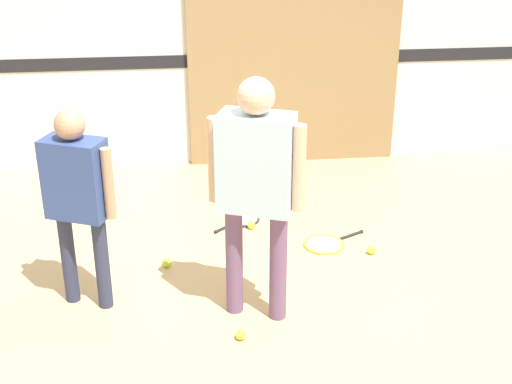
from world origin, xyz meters
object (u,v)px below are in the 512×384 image
Objects in this scene: person_student_left at (77,189)px; racket_spare_on_floor at (241,220)px; racket_second_spare at (326,244)px; tennis_ball_by_spare_racket at (251,225)px; person_instructor at (256,176)px; tennis_ball_stray_left at (167,263)px; tennis_ball_near_instructor at (241,335)px; tennis_ball_stray_right at (371,250)px.

person_student_left reaches higher than racket_spare_on_floor.
racket_second_spare is 8.66× the size of tennis_ball_by_spare_racket.
racket_spare_on_floor is at bearing 110.27° from person_instructor.
tennis_ball_by_spare_racket is (0.07, -0.15, 0.02)m from racket_spare_on_floor.
tennis_ball_by_spare_racket and tennis_ball_stray_left have the same top height.
racket_spare_on_floor is 0.79× the size of racket_second_spare.
tennis_ball_by_spare_racket reaches higher than racket_second_spare.
person_student_left is 20.64× the size of tennis_ball_near_instructor.
racket_second_spare is at bearing 74.70° from person_instructor.
racket_spare_on_floor is (0.02, 1.35, -0.98)m from person_instructor.
tennis_ball_stray_left is at bearing 152.78° from person_instructor.
tennis_ball_stray_left and tennis_ball_stray_right have the same top height.
person_student_left is 2.26m from tennis_ball_stray_right.
person_student_left reaches higher than tennis_ball_stray_right.
tennis_ball_near_instructor is 1.00× the size of tennis_ball_by_spare_racket.
person_instructor is 1.00m from tennis_ball_near_instructor.
racket_second_spare is (1.74, 0.62, -0.83)m from person_student_left.
tennis_ball_near_instructor is at bearing -138.30° from tennis_ball_stray_right.
tennis_ball_stray_left is (-0.59, 0.66, -0.95)m from person_instructor.
person_student_left is 2.38× the size of racket_second_spare.
racket_spare_on_floor is 6.89× the size of tennis_ball_stray_left.
tennis_ball_by_spare_racket is 1.00× the size of tennis_ball_stray_right.
tennis_ball_by_spare_racket is (0.09, 1.20, -0.95)m from person_instructor.
person_instructor is 3.51× the size of racket_spare_on_floor.
racket_second_spare is 8.66× the size of tennis_ball_stray_right.
tennis_ball_near_instructor is at bearing -151.17° from racket_second_spare.
tennis_ball_near_instructor is at bearing 43.50° from racket_spare_on_floor.
person_instructor is 24.15× the size of tennis_ball_by_spare_racket.
person_instructor is 1.66m from racket_spare_on_floor.
person_student_left is 20.64× the size of tennis_ball_by_spare_racket.
tennis_ball_stray_right reaches higher than racket_second_spare.
racket_spare_on_floor is at bearing 114.35° from tennis_ball_by_spare_racket.
person_instructor is 24.15× the size of tennis_ball_stray_left.
person_student_left is 1.37m from tennis_ball_near_instructor.
tennis_ball_near_instructor is 1.00× the size of tennis_ball_stray_left.
person_student_left is 3.00× the size of racket_spare_on_floor.
racket_spare_on_floor is at bearing 114.59° from racket_second_spare.
tennis_ball_stray_right is at bearing 41.70° from tennis_ball_near_instructor.
person_instructor reaches higher than tennis_ball_stray_right.
tennis_ball_by_spare_racket is 0.86m from tennis_ball_stray_left.
racket_spare_on_floor is at bearing 48.26° from tennis_ball_stray_left.
person_student_left is at bearing 172.29° from racket_second_spare.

